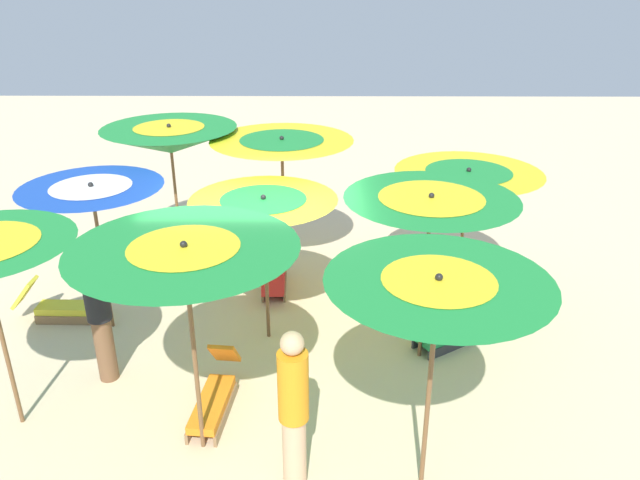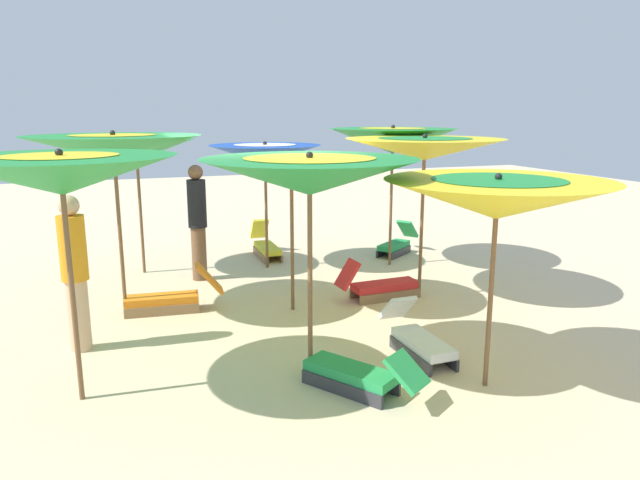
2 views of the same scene
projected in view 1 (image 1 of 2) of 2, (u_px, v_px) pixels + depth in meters
name	position (u px, v px, depth m)	size (l,w,h in m)	color
ground	(269.00, 349.00, 8.62)	(35.08, 35.08, 0.04)	beige
beach_umbrella_1	(185.00, 262.00, 5.95)	(2.22, 2.22, 2.48)	brown
beach_umbrella_2	(437.00, 297.00, 5.52)	(2.04, 2.04, 2.40)	brown
beach_umbrella_3	(93.00, 198.00, 8.31)	(1.91, 1.91, 2.22)	brown
beach_umbrella_4	(264.00, 210.00, 8.09)	(1.94, 1.94, 2.15)	brown
beach_umbrella_5	(430.00, 211.00, 7.58)	(2.14, 2.14, 2.34)	brown
beach_umbrella_6	(170.00, 140.00, 10.16)	(2.20, 2.20, 2.49)	brown
beach_umbrella_7	(282.00, 149.00, 9.75)	(2.25, 2.25, 2.41)	brown
beach_umbrella_8	(468.00, 183.00, 9.12)	(2.16, 2.16, 2.16)	brown
lounger_0	(63.00, 307.00, 9.23)	(0.37, 1.30, 0.66)	olive
lounger_1	(452.00, 330.00, 8.66)	(0.99, 1.27, 0.51)	#333338
lounger_2	(402.00, 294.00, 9.58)	(0.38, 1.24, 0.58)	#333338
lounger_3	(274.00, 279.00, 10.04)	(1.28, 0.41, 0.64)	olive
lounger_4	(150.00, 240.00, 11.44)	(1.16, 0.97, 0.61)	#333338
lounger_5	(214.00, 396.00, 7.33)	(1.36, 0.48, 0.66)	olive
beachgoer_0	(294.00, 408.00, 5.99)	(0.30, 0.30, 1.82)	#D8A87F
beachgoer_1	(99.00, 310.00, 7.59)	(0.30, 0.30, 1.89)	brown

